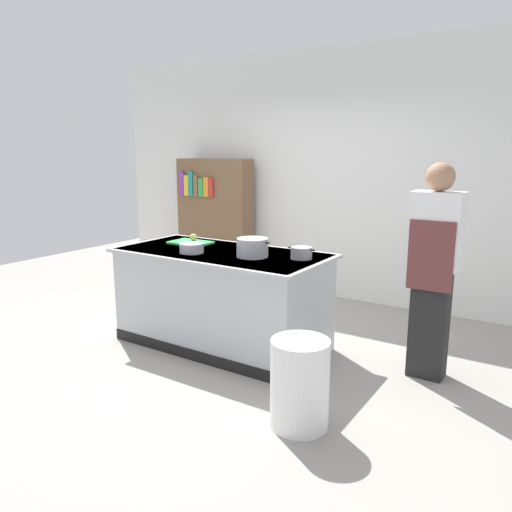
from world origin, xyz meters
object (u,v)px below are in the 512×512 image
(stock_pot, at_px, (252,248))
(juice_cup, at_px, (242,243))
(person_chef, at_px, (433,267))
(bookshelf, at_px, (215,221))
(onion, at_px, (193,237))
(sauce_pan, at_px, (301,253))
(mixing_bowl, at_px, (192,248))
(trash_bin, at_px, (300,383))

(stock_pot, bearing_deg, juice_cup, 137.72)
(person_chef, distance_m, bookshelf, 3.57)
(onion, xyz_separation_m, sauce_pan, (1.26, -0.07, -0.01))
(mixing_bowl, bearing_deg, bookshelf, 122.67)
(person_chef, bearing_deg, sauce_pan, 103.25)
(sauce_pan, height_order, mixing_bowl, sauce_pan)
(onion, distance_m, sauce_pan, 1.26)
(stock_pot, height_order, trash_bin, stock_pot)
(mixing_bowl, xyz_separation_m, trash_bin, (1.48, -0.67, -0.64))
(stock_pot, bearing_deg, mixing_bowl, -164.29)
(mixing_bowl, distance_m, bookshelf, 2.37)
(mixing_bowl, distance_m, trash_bin, 1.75)
(sauce_pan, distance_m, person_chef, 1.07)
(stock_pot, xyz_separation_m, bookshelf, (-1.83, 1.84, -0.13))
(stock_pot, height_order, bookshelf, bookshelf)
(person_chef, bearing_deg, trash_bin, 157.68)
(onion, relative_size, stock_pot, 0.21)
(trash_bin, distance_m, bookshelf, 3.88)
(mixing_bowl, bearing_deg, sauce_pan, 18.55)
(sauce_pan, distance_m, mixing_bowl, 1.00)
(onion, height_order, trash_bin, onion)
(trash_bin, height_order, person_chef, person_chef)
(trash_bin, bearing_deg, mixing_bowl, 155.47)
(juice_cup, xyz_separation_m, bookshelf, (-1.55, 1.58, -0.10))
(trash_bin, relative_size, person_chef, 0.35)
(stock_pot, xyz_separation_m, juice_cup, (-0.29, 0.26, -0.03))
(onion, bearing_deg, stock_pot, -15.23)
(onion, height_order, person_chef, person_chef)
(bookshelf, bearing_deg, stock_pot, -45.06)
(stock_pot, relative_size, trash_bin, 0.57)
(sauce_pan, relative_size, trash_bin, 0.41)
(juice_cup, relative_size, person_chef, 0.06)
(onion, xyz_separation_m, mixing_bowl, (0.31, -0.39, -0.01))
(mixing_bowl, relative_size, juice_cup, 2.19)
(onion, distance_m, person_chef, 2.30)
(onion, relative_size, trash_bin, 0.12)
(onion, distance_m, bookshelf, 1.88)
(stock_pot, distance_m, sauce_pan, 0.43)
(trash_bin, bearing_deg, onion, 149.16)
(sauce_pan, bearing_deg, onion, 176.70)
(onion, height_order, juice_cup, juice_cup)
(onion, bearing_deg, person_chef, 4.23)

